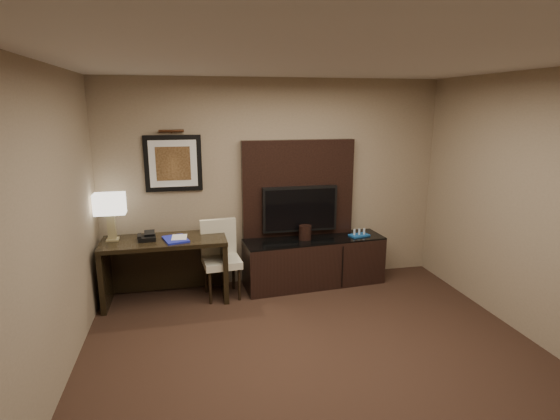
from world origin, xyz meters
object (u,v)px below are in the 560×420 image
object	(u,v)px
desk	(166,270)
credenza	(314,261)
tv	(300,209)
table_lamp	(111,215)
minibar_tray	(359,233)
ice_bucket	(305,232)
desk_chair	(222,261)
desk_phone	(147,236)

from	to	relation	value
desk	credenza	xyz separation A→B (m)	(1.91, 0.10, -0.07)
desk	tv	distance (m)	1.87
table_lamp	minibar_tray	bearing A→B (deg)	-0.03
desk	ice_bucket	world-z (taller)	ice_bucket
credenza	table_lamp	bearing A→B (deg)	175.71
desk_chair	table_lamp	xyz separation A→B (m)	(-1.27, 0.13, 0.63)
ice_bucket	credenza	bearing A→B (deg)	1.67
desk	credenza	distance (m)	1.92
desk_chair	ice_bucket	bearing A→B (deg)	1.35
tv	ice_bucket	world-z (taller)	tv
tv	ice_bucket	distance (m)	0.32
tv	desk_chair	bearing A→B (deg)	-165.54
tv	minibar_tray	bearing A→B (deg)	-10.81
tv	table_lamp	xyz separation A→B (m)	(-2.34, -0.15, 0.08)
desk_chair	minibar_tray	bearing A→B (deg)	-1.62
tv	minibar_tray	world-z (taller)	tv
desk	minibar_tray	bearing A→B (deg)	1.28
credenza	minibar_tray	bearing A→B (deg)	-5.53
desk_phone	ice_bucket	size ratio (longest dim) A/B	1.08
tv	table_lamp	world-z (taller)	table_lamp
table_lamp	tv	bearing A→B (deg)	3.66
credenza	tv	bearing A→B (deg)	135.79
desk_phone	ice_bucket	bearing A→B (deg)	-1.64
desk	desk_chair	world-z (taller)	desk_chair
desk	desk_phone	size ratio (longest dim) A/B	7.27
desk	desk_chair	size ratio (longest dim) A/B	1.57
desk_chair	tv	bearing A→B (deg)	9.01
minibar_tray	credenza	bearing A→B (deg)	178.98
tv	desk_phone	size ratio (longest dim) A/B	4.95
tv	minibar_tray	size ratio (longest dim) A/B	3.85
desk	desk_phone	distance (m)	0.49
desk	minibar_tray	size ratio (longest dim) A/B	5.66
desk_phone	minibar_tray	world-z (taller)	desk_phone
tv	table_lamp	size ratio (longest dim) A/B	1.61
table_lamp	desk_phone	distance (m)	0.49
desk	desk_chair	distance (m)	0.68
desk_chair	ice_bucket	world-z (taller)	desk_chair
desk_chair	minibar_tray	distance (m)	1.88
table_lamp	desk_chair	bearing A→B (deg)	-5.65
tv	desk_chair	xyz separation A→B (m)	(-1.07, -0.28, -0.55)
credenza	desk_phone	xyz separation A→B (m)	(-2.11, -0.11, 0.52)
table_lamp	minibar_tray	distance (m)	3.16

